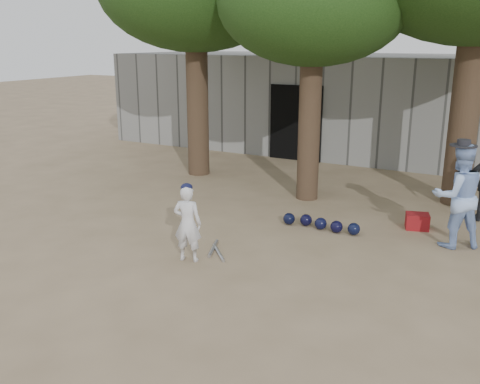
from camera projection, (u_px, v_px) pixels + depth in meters
The scene contains 7 objects.
ground at pixel (180, 257), 8.83m from camera, with size 70.00×70.00×0.00m, color #937C5E.
boy_player at pixel (188, 224), 8.54m from camera, with size 0.46×0.30×1.26m, color silver.
spectator_blue at pixel (458, 196), 9.08m from camera, with size 0.88×0.68×1.80m, color #9BBAF0.
red_bag at pixel (417, 221), 10.11m from camera, with size 0.42×0.32×0.30m, color maroon.
back_building at pixel (361, 103), 17.17m from camera, with size 16.00×5.24×3.00m.
helmet_row at pixel (321, 224), 10.09m from camera, with size 1.51×0.32×0.23m.
bat_pile at pixel (216, 250), 9.04m from camera, with size 0.60×0.75×0.06m.
Camera 1 is at (4.76, -6.75, 3.47)m, focal length 40.00 mm.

